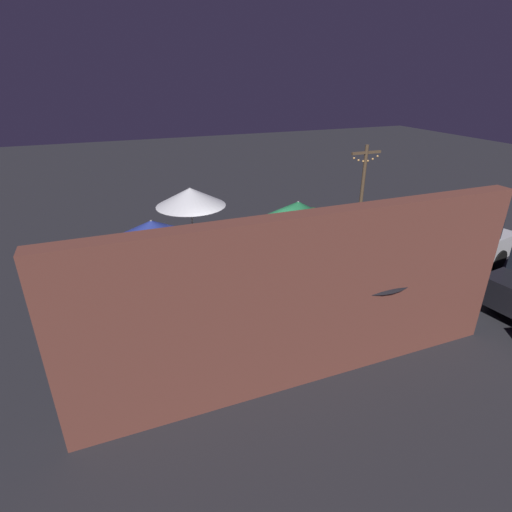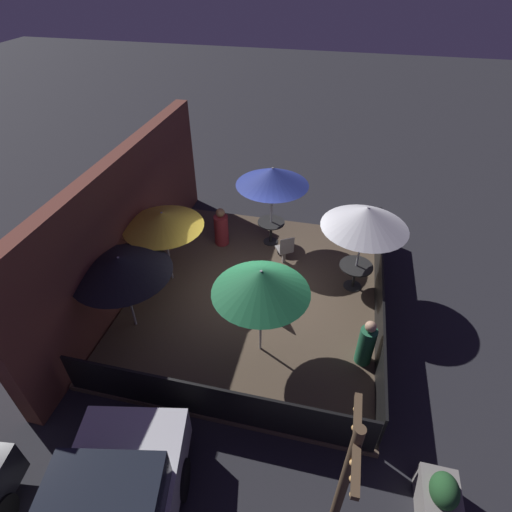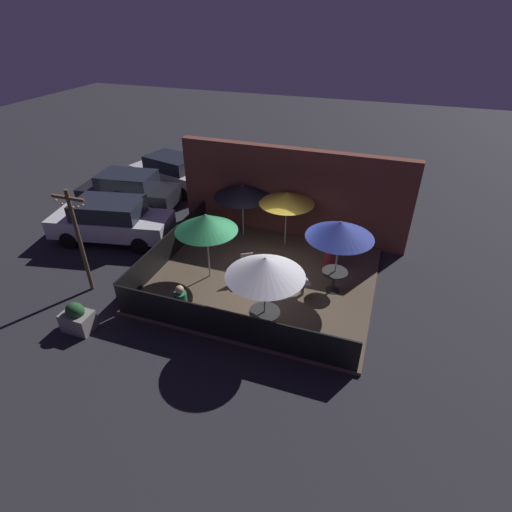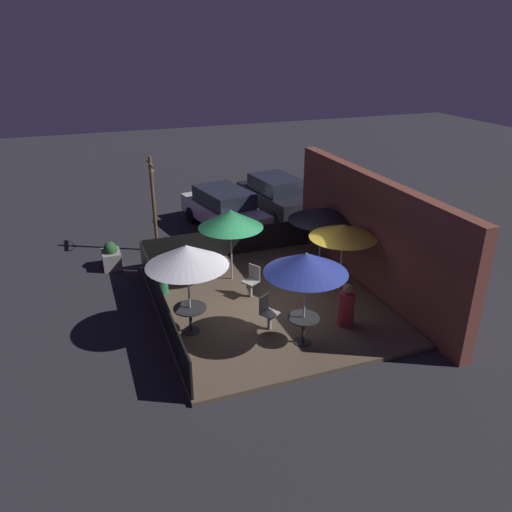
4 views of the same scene
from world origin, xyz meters
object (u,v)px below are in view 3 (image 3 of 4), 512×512
Objects in this scene: patio_umbrella_0 at (265,267)px; parked_car_0 at (111,220)px; patio_umbrella_3 at (287,198)px; light_post at (78,236)px; patio_umbrella_1 at (340,230)px; planter_box at (77,318)px; patio_umbrella_2 at (206,223)px; dining_table_1 at (334,275)px; patio_umbrella_4 at (242,191)px; patron_1 at (181,305)px; parked_car_2 at (173,172)px; dining_table_0 at (265,316)px; patron_0 at (330,252)px; parked_car_1 at (129,190)px; patio_chair_1 at (301,282)px; patio_chair_0 at (248,266)px.

patio_umbrella_0 is 7.83m from parked_car_0.
light_post is at bearing -138.31° from patio_umbrella_3.
patio_umbrella_1 is 2.67× the size of planter_box.
patio_umbrella_2 is 2.87× the size of dining_table_1.
planter_box is (-2.45, -6.39, -1.52)m from patio_umbrella_4.
dining_table_1 is 0.67× the size of patron_1.
dining_table_1 is 10.53m from parked_car_2.
dining_table_0 is at bearing -120.35° from patio_umbrella_1.
dining_table_1 is at bearing 128.34° from patron_0.
patio_umbrella_3 is at bearing -15.05° from parked_car_1.
patio_umbrella_1 is 1.59m from dining_table_1.
parked_car_0 is (-4.56, 1.15, -1.25)m from patio_umbrella_2.
patio_chair_1 is (-0.91, -0.57, -1.66)m from patio_umbrella_1.
dining_table_0 is at bearing 16.82° from planter_box.
patio_umbrella_1 is 2.57× the size of patio_chair_0.
dining_table_0 is 5.16m from planter_box.
patio_umbrella_4 is 7.01m from planter_box.
patio_umbrella_4 is at bearing 54.67° from light_post.
planter_box is at bearing 179.50° from patio_chair_1.
patio_umbrella_4 is (0.03, 3.00, -0.18)m from patio_umbrella_2.
patio_umbrella_1 is at bearing 39.73° from patron_1.
patio_umbrella_0 is 5.50m from patio_umbrella_4.
parked_car_2 is at bearing 100.69° from light_post.
patio_umbrella_1 reaches higher than dining_table_1.
patio_chair_0 is at bearing 9.59° from patio_umbrella_2.
patio_umbrella_3 is 7.47m from parked_car_1.
patron_0 reaches higher than dining_table_1.
dining_table_1 is at bearing -90.00° from patio_umbrella_1.
patio_umbrella_3 is at bearing 41.69° from light_post.
dining_table_1 is 1.08m from patio_chair_1.
patio_chair_0 is 7.68m from parked_car_1.
dining_table_1 is (0.00, -0.00, -1.59)m from patio_umbrella_1.
parked_car_1 is at bearing 99.59° from parked_car_0.
patio_umbrella_4 is 2.72× the size of dining_table_1.
patio_umbrella_1 is 1.13× the size of patio_umbrella_4.
patio_umbrella_1 is 0.53× the size of parked_car_2.
patio_umbrella_4 is 2.27× the size of patio_chair_0.
dining_table_1 is 0.17× the size of parked_car_0.
patio_umbrella_4 is 0.63× the size of light_post.
light_post is (-7.27, -2.30, -0.36)m from patio_umbrella_1.
planter_box is (-4.93, -1.49, -0.28)m from dining_table_0.
planter_box is (-2.42, -3.39, -1.70)m from patio_umbrella_2.
parked_car_2 is (-2.43, 9.74, 0.45)m from planter_box.
patio_chair_1 is 0.21× the size of parked_car_1.
light_post reaches higher than parked_car_1.
patron_0 is 9.31m from parked_car_1.
patio_umbrella_0 is 0.53× the size of parked_car_2.
patio_chair_0 reaches higher than planter_box.
patio_umbrella_0 reaches higher than parked_car_0.
patio_umbrella_1 reaches higher than patron_0.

